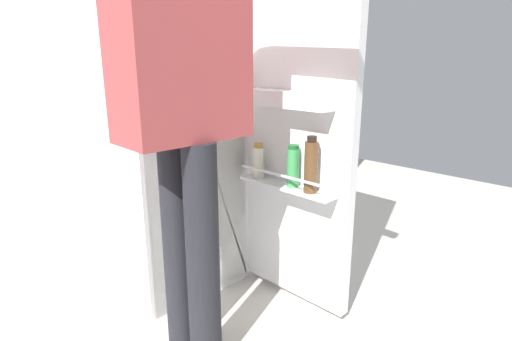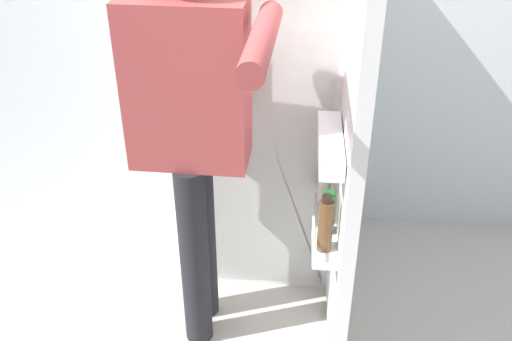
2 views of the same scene
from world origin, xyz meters
The scene contains 4 objects.
ground_plane centered at (0.00, 0.00, 0.00)m, with size 6.08×6.08×0.00m, color #B7B2A8.
kitchen_wall centered at (0.00, 0.90, 1.24)m, with size 4.40×0.10×2.48m, color silver.
refrigerator centered at (0.03, 0.50, 0.87)m, with size 0.65×1.18×1.73m.
person centered at (-0.26, -0.02, 1.06)m, with size 0.55×0.78×1.74m.
Camera 2 is at (0.13, -1.90, 1.98)m, focal length 40.22 mm.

